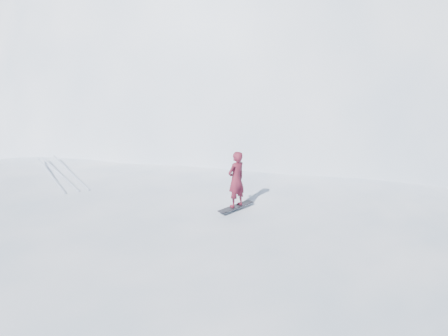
# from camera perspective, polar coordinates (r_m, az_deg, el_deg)

# --- Properties ---
(ground) EXTENTS (400.00, 400.00, 0.00)m
(ground) POSITION_cam_1_polar(r_m,az_deg,el_deg) (14.56, -12.71, -15.02)
(ground) COLOR white
(ground) RESTS_ON ground
(near_ridge) EXTENTS (36.00, 28.00, 4.80)m
(near_ridge) POSITION_cam_1_polar(r_m,az_deg,el_deg) (17.31, -11.50, -9.52)
(near_ridge) COLOR white
(near_ridge) RESTS_ON ground
(summit_peak) EXTENTS (60.00, 56.00, 56.00)m
(summit_peak) POSITION_cam_1_polar(r_m,az_deg,el_deg) (45.83, 8.10, 7.12)
(summit_peak) COLOR white
(summit_peak) RESTS_ON ground
(peak_shoulder) EXTENTS (28.00, 24.00, 18.00)m
(peak_shoulder) POSITION_cam_1_polar(r_m,az_deg,el_deg) (35.27, -3.44, 4.36)
(peak_shoulder) COLOR white
(peak_shoulder) RESTS_ON ground
(wind_bumps) EXTENTS (16.00, 14.40, 1.00)m
(wind_bumps) POSITION_cam_1_polar(r_m,az_deg,el_deg) (16.32, -16.22, -11.59)
(wind_bumps) COLOR white
(wind_bumps) RESTS_ON ground
(snowboard) EXTENTS (1.48, 0.76, 0.02)m
(snowboard) POSITION_cam_1_polar(r_m,az_deg,el_deg) (13.61, 1.72, -5.50)
(snowboard) COLOR black
(snowboard) RESTS_ON near_ridge
(snowboarder) EXTENTS (0.81, 0.66, 1.91)m
(snowboarder) POSITION_cam_1_polar(r_m,az_deg,el_deg) (13.28, 1.76, -1.64)
(snowboarder) COLOR maroon
(snowboarder) RESTS_ON snowboard
(board_tracks) EXTENTS (1.85, 5.94, 0.04)m
(board_tracks) POSITION_cam_1_polar(r_m,az_deg,el_deg) (18.75, -22.49, -0.47)
(board_tracks) COLOR silver
(board_tracks) RESTS_ON ground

